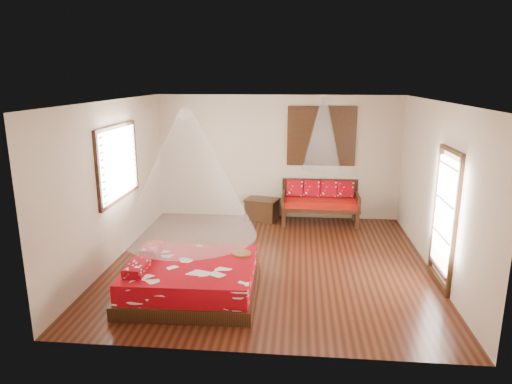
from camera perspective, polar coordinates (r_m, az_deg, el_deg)
room at (r=7.72m, az=1.76°, el=0.85°), size 5.54×5.54×2.84m
bed at (r=7.00m, az=-8.17°, el=-10.73°), size 1.97×1.79×0.63m
daybed at (r=10.24m, az=8.00°, el=-1.00°), size 1.70×0.76×0.94m
storage_chest at (r=10.40m, az=0.76°, el=-2.16°), size 0.83×0.70×0.49m
shutter_panel at (r=10.31m, az=8.19°, el=6.92°), size 1.52×0.06×1.32m
window_left at (r=8.46m, az=-16.80°, el=3.51°), size 0.10×1.74×1.34m
glazed_door at (r=7.56m, az=22.47°, el=-3.15°), size 0.08×1.02×2.16m
wine_tray at (r=7.14m, az=-1.81°, el=-7.31°), size 0.30×0.30×0.23m
mosquito_net_main at (r=6.49m, az=-8.53°, el=2.19°), size 1.95×1.95×1.80m
mosquito_net_daybed at (r=9.83m, az=8.33°, el=7.15°), size 0.81×0.81×1.50m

